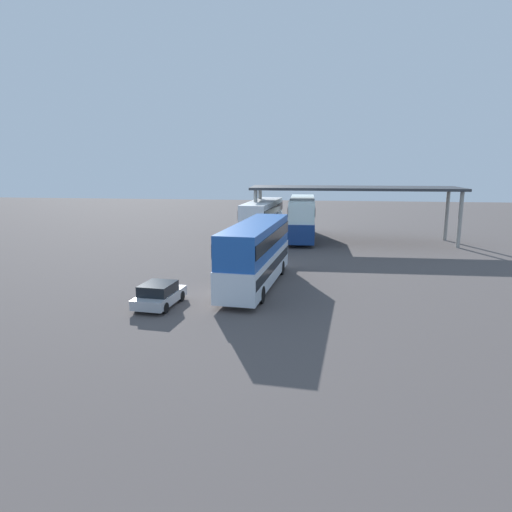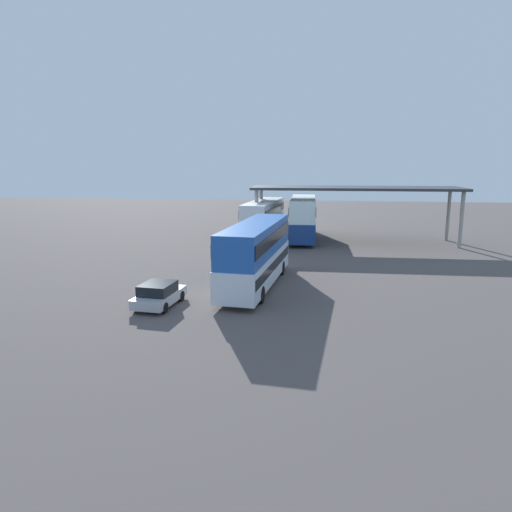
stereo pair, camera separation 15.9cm
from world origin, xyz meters
The scene contains 6 objects.
ground_plane centered at (0.00, 0.00, 0.00)m, with size 140.00×140.00×0.00m, color #514A48.
double_decker_main centered at (1.29, 2.45, 2.26)m, with size 3.51×11.25×4.11m.
parked_hatchback centered at (-3.53, -2.35, 0.67)m, with size 2.16×3.80×1.35m.
double_decker_near_canopy centered at (-0.16, 19.31, 2.24)m, with size 3.37×10.93×4.08m.
double_decker_mid_row centered at (3.73, 21.27, 2.33)m, with size 2.67×11.19×4.26m.
depot_canopy centered at (8.84, 20.15, 5.11)m, with size 20.34×5.57×5.49m.
Camera 2 is at (4.95, -25.77, 7.89)m, focal length 31.96 mm.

